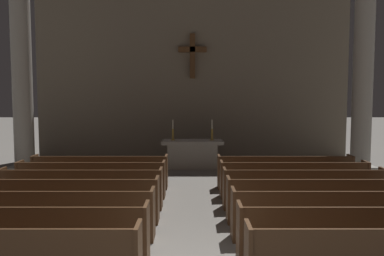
{
  "coord_description": "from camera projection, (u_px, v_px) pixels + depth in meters",
  "views": [
    {
      "loc": [
        -0.02,
        -5.46,
        2.71
      ],
      "look_at": [
        0.0,
        7.88,
        1.57
      ],
      "focal_mm": 38.83,
      "sensor_mm": 36.0,
      "label": 1
    }
  ],
  "objects": [
    {
      "name": "pew_left_row_3",
      "position": [
        51.0,
        214.0,
        7.63
      ],
      "size": [
        3.78,
        0.5,
        0.95
      ],
      "color": "brown",
      "rests_on": "ground"
    },
    {
      "name": "apse_with_cross",
      "position": [
        192.0,
        66.0,
        16.9
      ],
      "size": [
        12.64,
        0.46,
        7.58
      ],
      "color": "gray",
      "rests_on": "ground"
    },
    {
      "name": "column_left_second",
      "position": [
        21.0,
        72.0,
        14.04
      ],
      "size": [
        1.0,
        1.0,
        6.97
      ],
      "color": "#ADA89E",
      "rests_on": "ground"
    },
    {
      "name": "candlestick_right",
      "position": [
        211.0,
        134.0,
        14.84
      ],
      "size": [
        0.16,
        0.16,
        0.74
      ],
      "color": "#B79338",
      "rests_on": "altar"
    },
    {
      "name": "candlestick_left",
      "position": [
        172.0,
        134.0,
        14.84
      ],
      "size": [
        0.16,
        0.16,
        0.74
      ],
      "color": "#B79338",
      "rests_on": "altar"
    },
    {
      "name": "pew_left_row_6",
      "position": [
        91.0,
        179.0,
        10.69
      ],
      "size": [
        3.78,
        0.5,
        0.95
      ],
      "color": "brown",
      "rests_on": "ground"
    },
    {
      "name": "pew_right_row_3",
      "position": [
        334.0,
        214.0,
        7.64
      ],
      "size": [
        3.78,
        0.5,
        0.95
      ],
      "color": "brown",
      "rests_on": "ground"
    },
    {
      "name": "pew_left_row_5",
      "position": [
        81.0,
        189.0,
        9.67
      ],
      "size": [
        3.78,
        0.5,
        0.95
      ],
      "color": "brown",
      "rests_on": "ground"
    },
    {
      "name": "pew_right_row_2",
      "position": [
        356.0,
        233.0,
        6.62
      ],
      "size": [
        3.78,
        0.5,
        0.95
      ],
      "color": "brown",
      "rests_on": "ground"
    },
    {
      "name": "pew_right_row_7",
      "position": [
        284.0,
        172.0,
        11.72
      ],
      "size": [
        3.78,
        0.5,
        0.95
      ],
      "color": "brown",
      "rests_on": "ground"
    },
    {
      "name": "pew_right_row_6",
      "position": [
        293.0,
        179.0,
        10.7
      ],
      "size": [
        3.78,
        0.5,
        0.95
      ],
      "color": "brown",
      "rests_on": "ground"
    },
    {
      "name": "pew_right_row_5",
      "position": [
        304.0,
        188.0,
        9.68
      ],
      "size": [
        3.78,
        0.5,
        0.95
      ],
      "color": "brown",
      "rests_on": "ground"
    },
    {
      "name": "pew_right_row_4",
      "position": [
        317.0,
        200.0,
        8.66
      ],
      "size": [
        3.78,
        0.5,
        0.95
      ],
      "color": "brown",
      "rests_on": "ground"
    },
    {
      "name": "pew_left_row_2",
      "position": [
        29.0,
        233.0,
        6.61
      ],
      "size": [
        3.78,
        0.5,
        0.95
      ],
      "color": "brown",
      "rests_on": "ground"
    },
    {
      "name": "pew_left_row_7",
      "position": [
        100.0,
        172.0,
        11.71
      ],
      "size": [
        3.78,
        0.5,
        0.95
      ],
      "color": "brown",
      "rests_on": "ground"
    },
    {
      "name": "altar",
      "position": [
        192.0,
        153.0,
        14.9
      ],
      "size": [
        2.2,
        0.9,
        1.01
      ],
      "color": "#A8A399",
      "rests_on": "ground"
    },
    {
      "name": "column_right_second",
      "position": [
        362.0,
        72.0,
        14.06
      ],
      "size": [
        1.0,
        1.0,
        6.97
      ],
      "color": "#ADA89E",
      "rests_on": "ground"
    },
    {
      "name": "pew_left_row_4",
      "position": [
        68.0,
        200.0,
        8.65
      ],
      "size": [
        3.78,
        0.5,
        0.95
      ],
      "color": "brown",
      "rests_on": "ground"
    }
  ]
}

